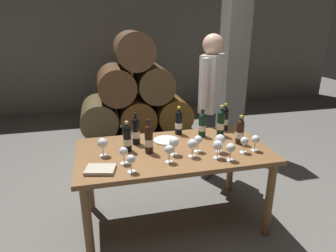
{
  "coord_description": "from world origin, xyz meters",
  "views": [
    {
      "loc": [
        -0.62,
        -2.34,
        1.85
      ],
      "look_at": [
        0.0,
        0.2,
        0.91
      ],
      "focal_mm": 31.65,
      "sensor_mm": 36.0,
      "label": 1
    }
  ],
  "objects_px": {
    "wine_glass_11": "(244,142)",
    "wine_glass_8": "(131,160)",
    "wine_bottle_2": "(240,131)",
    "wine_glass_10": "(220,140)",
    "wine_glass_3": "(124,152)",
    "wine_glass_2": "(174,143)",
    "wine_glass_5": "(231,148)",
    "wine_glass_7": "(255,140)",
    "wine_bottle_7": "(221,123)",
    "wine_glass_9": "(169,150)",
    "wine_bottle_5": "(127,138)",
    "wine_bottle_3": "(179,122)",
    "serving_plate": "(166,140)",
    "wine_bottle_6": "(202,125)",
    "wine_glass_4": "(192,144)",
    "tasting_notebook": "(100,170)",
    "wine_glass_6": "(218,146)",
    "wine_bottle_4": "(149,139)",
    "sommelier_presenting": "(211,95)",
    "dining_table": "(173,158)",
    "wine_bottle_0": "(225,118)",
    "wine_bottle_1": "(136,131)",
    "wine_glass_1": "(102,144)"
  },
  "relations": [
    {
      "from": "wine_glass_11",
      "to": "wine_glass_8",
      "type": "bearing_deg",
      "value": -172.92
    },
    {
      "from": "wine_bottle_2",
      "to": "wine_glass_10",
      "type": "xyz_separation_m",
      "value": [
        -0.26,
        -0.14,
        -0.0
      ]
    },
    {
      "from": "wine_glass_3",
      "to": "wine_glass_10",
      "type": "xyz_separation_m",
      "value": [
        0.83,
        0.03,
        0.01
      ]
    },
    {
      "from": "wine_glass_2",
      "to": "wine_glass_5",
      "type": "height_order",
      "value": "wine_glass_2"
    },
    {
      "from": "wine_glass_3",
      "to": "wine_glass_7",
      "type": "xyz_separation_m",
      "value": [
        1.14,
        -0.02,
        0.0
      ]
    },
    {
      "from": "wine_bottle_7",
      "to": "wine_glass_9",
      "type": "bearing_deg",
      "value": -144.4
    },
    {
      "from": "wine_bottle_5",
      "to": "wine_glass_3",
      "type": "height_order",
      "value": "wine_bottle_5"
    },
    {
      "from": "wine_bottle_3",
      "to": "wine_bottle_5",
      "type": "height_order",
      "value": "wine_bottle_3"
    },
    {
      "from": "wine_glass_2",
      "to": "serving_plate",
      "type": "height_order",
      "value": "wine_glass_2"
    },
    {
      "from": "wine_bottle_6",
      "to": "wine_glass_11",
      "type": "bearing_deg",
      "value": -63.89
    },
    {
      "from": "wine_bottle_7",
      "to": "wine_glass_5",
      "type": "xyz_separation_m",
      "value": [
        -0.14,
        -0.54,
        -0.03
      ]
    },
    {
      "from": "wine_glass_4",
      "to": "tasting_notebook",
      "type": "height_order",
      "value": "wine_glass_4"
    },
    {
      "from": "wine_glass_5",
      "to": "wine_glass_6",
      "type": "distance_m",
      "value": 0.11
    },
    {
      "from": "wine_bottle_4",
      "to": "wine_bottle_5",
      "type": "distance_m",
      "value": 0.2
    },
    {
      "from": "sommelier_presenting",
      "to": "wine_bottle_4",
      "type": "bearing_deg",
      "value": -137.99
    },
    {
      "from": "wine_bottle_2",
      "to": "wine_glass_4",
      "type": "xyz_separation_m",
      "value": [
        -0.52,
        -0.17,
        -0.01
      ]
    },
    {
      "from": "wine_bottle_7",
      "to": "tasting_notebook",
      "type": "height_order",
      "value": "wine_bottle_7"
    },
    {
      "from": "tasting_notebook",
      "to": "sommelier_presenting",
      "type": "bearing_deg",
      "value": 52.21
    },
    {
      "from": "wine_glass_6",
      "to": "wine_glass_9",
      "type": "relative_size",
      "value": 1.05
    },
    {
      "from": "dining_table",
      "to": "wine_glass_10",
      "type": "xyz_separation_m",
      "value": [
        0.38,
        -0.15,
        0.21
      ]
    },
    {
      "from": "wine_bottle_5",
      "to": "wine_bottle_4",
      "type": "bearing_deg",
      "value": -25.45
    },
    {
      "from": "wine_glass_9",
      "to": "wine_glass_11",
      "type": "relative_size",
      "value": 1.04
    },
    {
      "from": "wine_glass_9",
      "to": "wine_glass_3",
      "type": "bearing_deg",
      "value": 170.22
    },
    {
      "from": "wine_bottle_6",
      "to": "sommelier_presenting",
      "type": "xyz_separation_m",
      "value": [
        0.28,
        0.51,
        0.16
      ]
    },
    {
      "from": "wine_bottle_6",
      "to": "wine_bottle_3",
      "type": "bearing_deg",
      "value": 150.69
    },
    {
      "from": "wine_bottle_0",
      "to": "wine_glass_8",
      "type": "relative_size",
      "value": 1.98
    },
    {
      "from": "wine_glass_11",
      "to": "wine_glass_3",
      "type": "bearing_deg",
      "value": 178.21
    },
    {
      "from": "wine_glass_8",
      "to": "wine_glass_4",
      "type": "bearing_deg",
      "value": 15.85
    },
    {
      "from": "wine_glass_6",
      "to": "wine_glass_9",
      "type": "distance_m",
      "value": 0.41
    },
    {
      "from": "wine_bottle_3",
      "to": "wine_bottle_1",
      "type": "bearing_deg",
      "value": -160.84
    },
    {
      "from": "wine_bottle_7",
      "to": "wine_glass_3",
      "type": "xyz_separation_m",
      "value": [
        -0.99,
        -0.4,
        -0.03
      ]
    },
    {
      "from": "wine_bottle_4",
      "to": "wine_glass_7",
      "type": "bearing_deg",
      "value": -11.11
    },
    {
      "from": "wine_bottle_6",
      "to": "wine_glass_10",
      "type": "xyz_separation_m",
      "value": [
        0.02,
        -0.39,
        -0.01
      ]
    },
    {
      "from": "wine_glass_9",
      "to": "wine_glass_2",
      "type": "bearing_deg",
      "value": 59.52
    },
    {
      "from": "wine_glass_2",
      "to": "wine_glass_11",
      "type": "xyz_separation_m",
      "value": [
        0.6,
        -0.1,
        -0.01
      ]
    },
    {
      "from": "wine_bottle_6",
      "to": "wine_bottle_7",
      "type": "height_order",
      "value": "wine_bottle_7"
    },
    {
      "from": "wine_bottle_4",
      "to": "wine_glass_10",
      "type": "relative_size",
      "value": 1.86
    },
    {
      "from": "wine_bottle_2",
      "to": "wine_glass_1",
      "type": "height_order",
      "value": "wine_bottle_2"
    },
    {
      "from": "wine_glass_2",
      "to": "tasting_notebook",
      "type": "xyz_separation_m",
      "value": [
        -0.62,
        -0.15,
        -0.1
      ]
    },
    {
      "from": "wine_glass_1",
      "to": "sommelier_presenting",
      "type": "distance_m",
      "value": 1.46
    },
    {
      "from": "wine_bottle_6",
      "to": "wine_glass_6",
      "type": "distance_m",
      "value": 0.5
    },
    {
      "from": "wine_bottle_2",
      "to": "wine_bottle_6",
      "type": "xyz_separation_m",
      "value": [
        -0.28,
        0.25,
        0.0
      ]
    },
    {
      "from": "wine_glass_1",
      "to": "sommelier_presenting",
      "type": "height_order",
      "value": "sommelier_presenting"
    },
    {
      "from": "wine_bottle_5",
      "to": "wine_glass_7",
      "type": "xyz_separation_m",
      "value": [
        1.09,
        -0.26,
        -0.02
      ]
    },
    {
      "from": "wine_bottle_5",
      "to": "wine_glass_3",
      "type": "distance_m",
      "value": 0.25
    },
    {
      "from": "wine_bottle_5",
      "to": "wine_glass_1",
      "type": "xyz_separation_m",
      "value": [
        -0.21,
        -0.05,
        -0.01
      ]
    },
    {
      "from": "wine_glass_7",
      "to": "serving_plate",
      "type": "bearing_deg",
      "value": 150.51
    },
    {
      "from": "wine_glass_1",
      "to": "wine_glass_11",
      "type": "height_order",
      "value": "wine_glass_1"
    },
    {
      "from": "wine_bottle_0",
      "to": "wine_glass_5",
      "type": "height_order",
      "value": "wine_bottle_0"
    },
    {
      "from": "wine_glass_5",
      "to": "tasting_notebook",
      "type": "relative_size",
      "value": 0.68
    }
  ]
}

